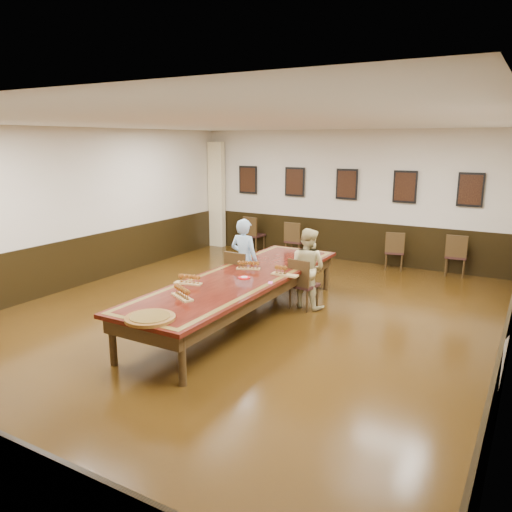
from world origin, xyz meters
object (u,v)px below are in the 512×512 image
Objects in this scene: chair_woman at (304,283)px; spare_chair_b at (295,240)px; spare_chair_c at (395,250)px; carved_platter at (150,318)px; person_woman at (307,268)px; spare_chair_d at (456,255)px; person_man at (244,260)px; spare_chair_a at (254,234)px; conference_table at (241,285)px; chair_man at (241,276)px.

spare_chair_b is at bearing -55.17° from chair_woman.
carved_platter is (-1.26, -6.94, 0.32)m from spare_chair_c.
person_woman reaches higher than spare_chair_c.
spare_chair_c is at bearing 1.61° from spare_chair_d.
spare_chair_a is at bearing -60.20° from person_man.
person_man reaches higher than conference_table.
spare_chair_c is 1.33m from spare_chair_d.
chair_woman is at bearing 66.54° from spare_chair_c.
chair_man is at bearing 46.90° from spare_chair_d.
carved_platter is at bearing -88.25° from conference_table.
spare_chair_c is at bearing -174.73° from spare_chair_a.
spare_chair_d is (1.33, 0.13, 0.02)m from spare_chair_c.
chair_man is at bearing 21.96° from person_woman.
spare_chair_d reaches higher than spare_chair_b.
conference_table is at bearing 123.65° from chair_man.
spare_chair_c is 7.06m from carved_platter.
chair_man reaches higher than spare_chair_b.
chair_man reaches higher than spare_chair_a.
person_man reaches higher than spare_chair_c.
person_man is 3.30m from carved_platter.
chair_man is 1.03× the size of spare_chair_d.
chair_man is at bearing 17.61° from chair_woman.
chair_woman is 0.18× the size of conference_table.
spare_chair_c is 4.84m from conference_table.
chair_man is 1.20m from chair_woman.
spare_chair_b is at bearing 100.30° from carved_platter.
person_woman is (0.01, 0.10, 0.26)m from chair_woman.
chair_woman is at bearing 137.05° from spare_chair_a.
spare_chair_b is 0.19× the size of conference_table.
conference_table is 6.40× the size of carved_platter.
chair_man is 1.25m from person_woman.
chair_man is 4.22m from spare_chair_c.
conference_table is at bearing 67.53° from person_woman.
person_woman reaches higher than spare_chair_b.
person_man is 1.98× the size of carved_platter.
conference_table is (-0.66, -1.08, 0.15)m from chair_woman.
spare_chair_a reaches higher than conference_table.
spare_chair_a is 1.02× the size of spare_chair_b.
person_woman is 1.36m from conference_table.
conference_table is at bearing 91.75° from carved_platter.
carved_platter is at bearing 99.91° from spare_chair_b.
spare_chair_d is 7.53m from carved_platter.
spare_chair_b reaches higher than carved_platter.
spare_chair_b is 6.97m from carved_platter.
spare_chair_b is 3.86m from person_woman.
spare_chair_c is at bearing 74.04° from conference_table.
person_man is at bearing 118.32° from conference_table.
person_woman is at bearing 57.06° from spare_chair_d.
conference_table is at bearing 61.27° from spare_chair_c.
person_man is at bearing 12.72° from chair_woman.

